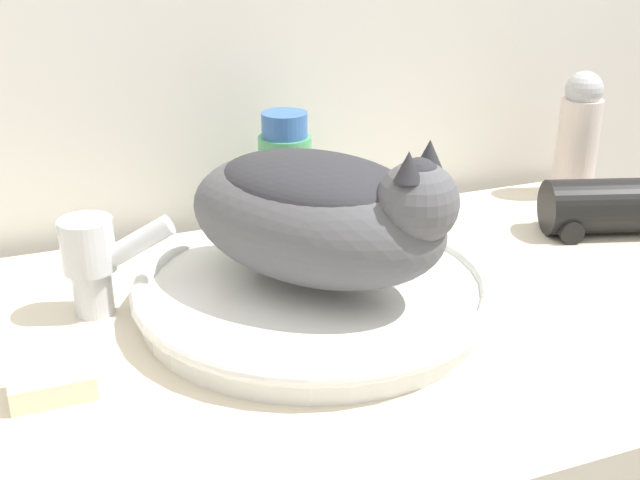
% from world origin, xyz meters
% --- Properties ---
extents(sink_basin, '(0.41, 0.41, 0.04)m').
position_xyz_m(sink_basin, '(0.01, 0.34, 0.91)').
color(sink_basin, white).
rests_on(sink_basin, vanity_counter).
extents(cat, '(0.33, 0.40, 0.17)m').
position_xyz_m(cat, '(0.02, 0.33, 1.01)').
color(cat, '#56565B').
rests_on(cat, sink_basin).
extents(faucet, '(0.13, 0.07, 0.12)m').
position_xyz_m(faucet, '(-0.21, 0.42, 0.96)').
color(faucet, silver).
rests_on(faucet, vanity_counter).
extents(lotion_bottle_white, '(0.06, 0.06, 0.19)m').
position_xyz_m(lotion_bottle_white, '(0.53, 0.55, 0.99)').
color(lotion_bottle_white, silver).
rests_on(lotion_bottle_white, vanity_counter).
extents(mouthwash_bottle, '(0.07, 0.07, 0.17)m').
position_xyz_m(mouthwash_bottle, '(0.05, 0.55, 0.98)').
color(mouthwash_bottle, '#4CA366').
rests_on(mouthwash_bottle, vanity_counter).
extents(hair_dryer, '(0.20, 0.13, 0.08)m').
position_xyz_m(hair_dryer, '(0.47, 0.40, 0.93)').
color(hair_dryer, black).
rests_on(hair_dryer, vanity_counter).
extents(soap_bar, '(0.08, 0.05, 0.02)m').
position_xyz_m(soap_bar, '(-0.28, 0.27, 0.90)').
color(soap_bar, beige).
rests_on(soap_bar, vanity_counter).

